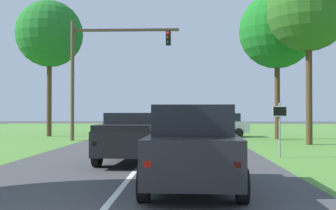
# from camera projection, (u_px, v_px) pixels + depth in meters

# --- Properties ---
(ground_plane) EXTENTS (120.00, 120.00, 0.00)m
(ground_plane) POSITION_uv_depth(u_px,v_px,m) (147.00, 156.00, 17.60)
(ground_plane) COLOR #424244
(red_suv_near) EXTENTS (2.40, 4.80, 2.05)m
(red_suv_near) POSITION_uv_depth(u_px,v_px,m) (193.00, 145.00, 10.17)
(red_suv_near) COLOR black
(red_suv_near) RESTS_ON ground_plane
(pickup_truck_lead) EXTENTS (2.49, 5.38, 1.84)m
(pickup_truck_lead) POSITION_uv_depth(u_px,v_px,m) (134.00, 136.00, 15.55)
(pickup_truck_lead) COLOR black
(pickup_truck_lead) RESTS_ON ground_plane
(traffic_light) EXTENTS (7.03, 0.40, 7.73)m
(traffic_light) POSITION_uv_depth(u_px,v_px,m) (100.00, 62.00, 26.80)
(traffic_light) COLOR brown
(traffic_light) RESTS_ON ground_plane
(keep_moving_sign) EXTENTS (0.60, 0.09, 2.25)m
(keep_moving_sign) POSITION_uv_depth(u_px,v_px,m) (280.00, 122.00, 17.01)
(keep_moving_sign) COLOR gray
(keep_moving_sign) RESTS_ON ground_plane
(oak_tree_right) EXTENTS (5.16, 5.16, 9.96)m
(oak_tree_right) POSITION_uv_depth(u_px,v_px,m) (277.00, 31.00, 28.16)
(oak_tree_right) COLOR #4C351E
(oak_tree_right) RESTS_ON ground_plane
(crossing_suv_far) EXTENTS (4.36, 2.26, 1.74)m
(crossing_suv_far) POSITION_uv_depth(u_px,v_px,m) (219.00, 124.00, 30.61)
(crossing_suv_far) COLOR silver
(crossing_suv_far) RESTS_ON ground_plane
(extra_tree_1) EXTENTS (5.02, 5.02, 10.26)m
(extra_tree_1) POSITION_uv_depth(u_px,v_px,m) (49.00, 34.00, 31.40)
(extra_tree_1) COLOR #4C351E
(extra_tree_1) RESTS_ON ground_plane
(extra_tree_2) EXTENTS (4.71, 4.71, 10.02)m
(extra_tree_2) POSITION_uv_depth(u_px,v_px,m) (309.00, 10.00, 23.56)
(extra_tree_2) COLOR #4C351E
(extra_tree_2) RESTS_ON ground_plane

